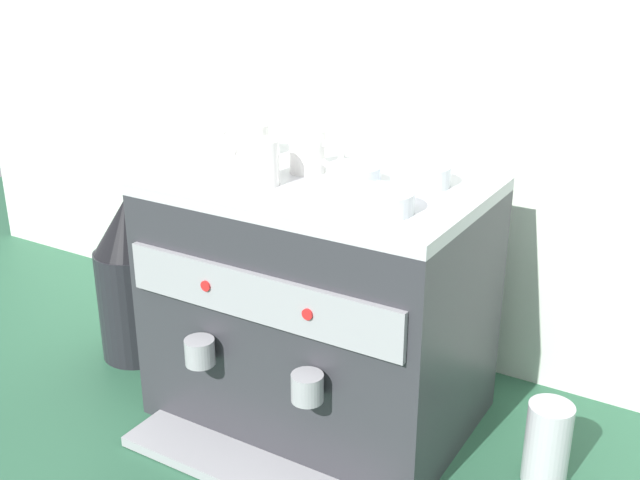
% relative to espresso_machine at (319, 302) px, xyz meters
% --- Properties ---
extents(ground_plane, '(4.00, 4.00, 0.00)m').
position_rel_espresso_machine_xyz_m(ground_plane, '(0.00, 0.00, -0.25)').
color(ground_plane, '#28563D').
extents(tiled_backsplash_wall, '(2.80, 0.03, 1.00)m').
position_rel_espresso_machine_xyz_m(tiled_backsplash_wall, '(0.00, 0.35, 0.25)').
color(tiled_backsplash_wall, silver).
rests_on(tiled_backsplash_wall, ground_plane).
extents(espresso_machine, '(0.61, 0.52, 0.50)m').
position_rel_espresso_machine_xyz_m(espresso_machine, '(0.00, 0.00, 0.00)').
color(espresso_machine, '#2D2D33').
rests_on(espresso_machine, ground_plane).
extents(ceramic_cup_0, '(0.12, 0.08, 0.07)m').
position_rel_espresso_machine_xyz_m(ceramic_cup_0, '(-0.22, 0.07, 0.29)').
color(ceramic_cup_0, white).
rests_on(ceramic_cup_0, espresso_machine).
extents(ceramic_cup_1, '(0.11, 0.07, 0.08)m').
position_rel_espresso_machine_xyz_m(ceramic_cup_1, '(-0.08, -0.08, 0.29)').
color(ceramic_cup_1, white).
rests_on(ceramic_cup_1, espresso_machine).
extents(ceramic_cup_2, '(0.11, 0.07, 0.08)m').
position_rel_espresso_machine_xyz_m(ceramic_cup_2, '(-0.04, 0.04, 0.29)').
color(ceramic_cup_2, white).
rests_on(ceramic_cup_2, espresso_machine).
extents(ceramic_bowl_0, '(0.11, 0.11, 0.04)m').
position_rel_espresso_machine_xyz_m(ceramic_bowl_0, '(0.17, 0.07, 0.27)').
color(ceramic_bowl_0, silver).
rests_on(ceramic_bowl_0, espresso_machine).
extents(ceramic_bowl_1, '(0.11, 0.11, 0.03)m').
position_rel_espresso_machine_xyz_m(ceramic_bowl_1, '(0.18, -0.09, 0.27)').
color(ceramic_bowl_1, silver).
rests_on(ceramic_bowl_1, espresso_machine).
extents(ceramic_bowl_2, '(0.10, 0.10, 0.04)m').
position_rel_espresso_machine_xyz_m(ceramic_bowl_2, '(0.07, 0.00, 0.27)').
color(ceramic_bowl_2, silver).
rests_on(ceramic_bowl_2, espresso_machine).
extents(coffee_grinder, '(0.17, 0.17, 0.39)m').
position_rel_espresso_machine_xyz_m(coffee_grinder, '(-0.49, -0.02, -0.06)').
color(coffee_grinder, black).
rests_on(coffee_grinder, ground_plane).
extents(milk_pitcher, '(0.08, 0.08, 0.16)m').
position_rel_espresso_machine_xyz_m(milk_pitcher, '(0.47, 0.02, -0.17)').
color(milk_pitcher, '#B7B7BC').
rests_on(milk_pitcher, ground_plane).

